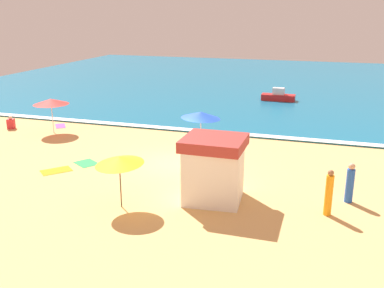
# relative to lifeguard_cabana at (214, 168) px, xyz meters

# --- Properties ---
(ground_plane) EXTENTS (60.00, 60.00, 0.00)m
(ground_plane) POSITION_rel_lifeguard_cabana_xyz_m (-3.08, 3.76, -1.39)
(ground_plane) COLOR #E5B26B
(ocean_water) EXTENTS (60.00, 44.00, 0.10)m
(ocean_water) POSITION_rel_lifeguard_cabana_xyz_m (-3.08, 31.76, -1.34)
(ocean_water) COLOR #146B93
(ocean_water) RESTS_ON ground_plane
(wave_breaker_foam) EXTENTS (57.00, 0.70, 0.01)m
(wave_breaker_foam) POSITION_rel_lifeguard_cabana_xyz_m (-3.08, 10.06, -1.29)
(wave_breaker_foam) COLOR white
(wave_breaker_foam) RESTS_ON ocean_water
(lifeguard_cabana) EXTENTS (2.47, 2.33, 2.72)m
(lifeguard_cabana) POSITION_rel_lifeguard_cabana_xyz_m (0.00, 0.00, 0.00)
(lifeguard_cabana) COLOR white
(lifeguard_cabana) RESTS_ON ground_plane
(beach_umbrella_0) EXTENTS (2.82, 2.81, 2.39)m
(beach_umbrella_0) POSITION_rel_lifeguard_cabana_xyz_m (-2.33, 6.00, 0.75)
(beach_umbrella_0) COLOR silver
(beach_umbrella_0) RESTS_ON ground_plane
(beach_umbrella_3) EXTENTS (2.75, 2.76, 2.23)m
(beach_umbrella_3) POSITION_rel_lifeguard_cabana_xyz_m (-3.37, -1.81, 0.60)
(beach_umbrella_3) COLOR #4C3823
(beach_umbrella_3) RESTS_ON ground_plane
(beach_umbrella_6) EXTENTS (2.61, 2.61, 2.23)m
(beach_umbrella_6) POSITION_rel_lifeguard_cabana_xyz_m (-12.64, 7.11, 0.65)
(beach_umbrella_6) COLOR silver
(beach_umbrella_6) RESTS_ON ground_plane
(beachgoer_4) EXTENTS (0.42, 0.42, 1.86)m
(beachgoer_4) POSITION_rel_lifeguard_cabana_xyz_m (4.60, -0.05, -0.50)
(beachgoer_4) COLOR orange
(beachgoer_4) RESTS_ON ground_plane
(beachgoer_6) EXTENTS (0.58, 0.58, 0.87)m
(beachgoer_6) POSITION_rel_lifeguard_cabana_xyz_m (-15.94, 7.10, -1.03)
(beachgoer_6) COLOR red
(beachgoer_6) RESTS_ON ground_plane
(beachgoer_8) EXTENTS (0.42, 0.42, 1.70)m
(beachgoer_8) POSITION_rel_lifeguard_cabana_xyz_m (5.42, 1.47, -0.57)
(beachgoer_8) COLOR blue
(beachgoer_8) RESTS_ON ground_plane
(beach_towel_1) EXTENTS (1.29, 1.42, 0.01)m
(beach_towel_1) POSITION_rel_lifeguard_cabana_xyz_m (-13.18, 8.68, -1.39)
(beach_towel_1) COLOR #D84CA5
(beach_towel_1) RESTS_ON ground_plane
(beach_towel_2) EXTENTS (1.62, 1.67, 0.01)m
(beach_towel_2) POSITION_rel_lifeguard_cabana_xyz_m (-8.33, 0.99, -1.39)
(beach_towel_2) COLOR orange
(beach_towel_2) RESTS_ON ground_plane
(beach_towel_4) EXTENTS (1.54, 1.46, 0.01)m
(beach_towel_4) POSITION_rel_lifeguard_cabana_xyz_m (-7.47, 2.43, -1.39)
(beach_towel_4) COLOR green
(beach_towel_4) RESTS_ON ground_plane
(small_boat_0) EXTENTS (2.86, 1.02, 1.10)m
(small_boat_0) POSITION_rel_lifeguard_cabana_xyz_m (0.07, 21.68, -0.93)
(small_boat_0) COLOR red
(small_boat_0) RESTS_ON ocean_water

